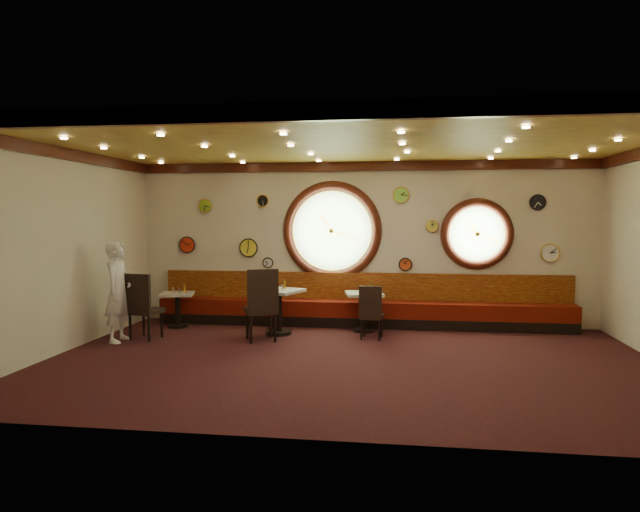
# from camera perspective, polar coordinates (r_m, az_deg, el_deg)

# --- Properties ---
(floor) EXTENTS (9.00, 6.00, 0.00)m
(floor) POSITION_cam_1_polar(r_m,az_deg,el_deg) (8.56, 2.87, -10.48)
(floor) COLOR black
(floor) RESTS_ON ground
(ceiling) EXTENTS (9.00, 6.00, 0.02)m
(ceiling) POSITION_cam_1_polar(r_m,az_deg,el_deg) (8.36, 2.95, 11.28)
(ceiling) COLOR gold
(ceiling) RESTS_ON wall_back
(wall_back) EXTENTS (9.00, 0.02, 3.20)m
(wall_back) POSITION_cam_1_polar(r_m,az_deg,el_deg) (11.30, 4.24, 1.25)
(wall_back) COLOR beige
(wall_back) RESTS_ON floor
(wall_front) EXTENTS (9.00, 0.02, 3.20)m
(wall_front) POSITION_cam_1_polar(r_m,az_deg,el_deg) (5.34, 0.09, -1.80)
(wall_front) COLOR beige
(wall_front) RESTS_ON floor
(wall_left) EXTENTS (0.02, 6.00, 3.20)m
(wall_left) POSITION_cam_1_polar(r_m,az_deg,el_deg) (9.79, -24.35, 0.48)
(wall_left) COLOR beige
(wall_left) RESTS_ON floor
(molding_back) EXTENTS (9.00, 0.10, 0.18)m
(molding_back) POSITION_cam_1_polar(r_m,az_deg,el_deg) (11.27, 4.26, 8.93)
(molding_back) COLOR #3A130A
(molding_back) RESTS_ON wall_back
(molding_front) EXTENTS (9.00, 0.10, 0.18)m
(molding_front) POSITION_cam_1_polar(r_m,az_deg,el_deg) (5.45, 0.17, 14.27)
(molding_front) COLOR #3A130A
(molding_front) RESTS_ON wall_back
(molding_left) EXTENTS (0.10, 6.00, 0.18)m
(molding_left) POSITION_cam_1_polar(r_m,az_deg,el_deg) (9.79, -24.36, 9.33)
(molding_left) COLOR #3A130A
(molding_left) RESTS_ON wall_back
(banquette_base) EXTENTS (8.00, 0.55, 0.20)m
(banquette_base) POSITION_cam_1_polar(r_m,az_deg,el_deg) (11.19, 4.11, -6.51)
(banquette_base) COLOR black
(banquette_base) RESTS_ON floor
(banquette_seat) EXTENTS (8.00, 0.55, 0.30)m
(banquette_seat) POSITION_cam_1_polar(r_m,az_deg,el_deg) (11.15, 4.11, -5.25)
(banquette_seat) COLOR #570F07
(banquette_seat) RESTS_ON banquette_base
(banquette_back) EXTENTS (8.00, 0.10, 0.55)m
(banquette_back) POSITION_cam_1_polar(r_m,az_deg,el_deg) (11.31, 4.20, -3.07)
(banquette_back) COLOR #650E08
(banquette_back) RESTS_ON wall_back
(porthole_left_glass) EXTENTS (1.66, 0.02, 1.66)m
(porthole_left_glass) POSITION_cam_1_polar(r_m,az_deg,el_deg) (11.34, 1.21, 2.54)
(porthole_left_glass) COLOR #9ACD7B
(porthole_left_glass) RESTS_ON wall_back
(porthole_left_frame) EXTENTS (1.98, 0.18, 1.98)m
(porthole_left_frame) POSITION_cam_1_polar(r_m,az_deg,el_deg) (11.32, 1.21, 2.53)
(porthole_left_frame) COLOR #3A130A
(porthole_left_frame) RESTS_ON wall_back
(porthole_left_ring) EXTENTS (1.61, 0.03, 1.61)m
(porthole_left_ring) POSITION_cam_1_polar(r_m,az_deg,el_deg) (11.29, 1.19, 2.53)
(porthole_left_ring) COLOR gold
(porthole_left_ring) RESTS_ON wall_back
(porthole_right_glass) EXTENTS (1.10, 0.02, 1.10)m
(porthole_right_glass) POSITION_cam_1_polar(r_m,az_deg,el_deg) (11.36, 15.40, 2.14)
(porthole_right_glass) COLOR #9ACD7B
(porthole_right_glass) RESTS_ON wall_back
(porthole_right_frame) EXTENTS (1.38, 0.18, 1.38)m
(porthole_right_frame) POSITION_cam_1_polar(r_m,az_deg,el_deg) (11.34, 15.41, 2.14)
(porthole_right_frame) COLOR #3A130A
(porthole_right_frame) RESTS_ON wall_back
(porthole_right_ring) EXTENTS (1.09, 0.03, 1.09)m
(porthole_right_ring) POSITION_cam_1_polar(r_m,az_deg,el_deg) (11.31, 15.43, 2.14)
(porthole_right_ring) COLOR gold
(porthole_right_ring) RESTS_ON wall_back
(wall_clock_0) EXTENTS (0.28, 0.03, 0.28)m
(wall_clock_0) POSITION_cam_1_polar(r_m,az_deg,el_deg) (11.51, 20.93, 5.03)
(wall_clock_0) COLOR black
(wall_clock_0) RESTS_ON wall_back
(wall_clock_1) EXTENTS (0.20, 0.03, 0.20)m
(wall_clock_1) POSITION_cam_1_polar(r_m,az_deg,el_deg) (11.56, -5.22, -0.68)
(wall_clock_1) COLOR silver
(wall_clock_1) RESTS_ON wall_back
(wall_clock_2) EXTENTS (0.30, 0.03, 0.30)m
(wall_clock_2) POSITION_cam_1_polar(r_m,az_deg,el_deg) (11.23, 8.10, 6.06)
(wall_clock_2) COLOR #8DDF45
(wall_clock_2) RESTS_ON wall_back
(wall_clock_3) EXTENTS (0.22, 0.03, 0.22)m
(wall_clock_3) POSITION_cam_1_polar(r_m,az_deg,el_deg) (11.24, 11.13, 2.96)
(wall_clock_3) COLOR #CFCB45
(wall_clock_3) RESTS_ON wall_back
(wall_clock_4) EXTENTS (0.24, 0.03, 0.24)m
(wall_clock_4) POSITION_cam_1_polar(r_m,az_deg,el_deg) (11.55, -5.75, 5.52)
(wall_clock_4) COLOR black
(wall_clock_4) RESTS_ON wall_back
(wall_clock_5) EXTENTS (0.32, 0.03, 0.32)m
(wall_clock_5) POSITION_cam_1_polar(r_m,az_deg,el_deg) (12.04, -13.14, 1.09)
(wall_clock_5) COLOR red
(wall_clock_5) RESTS_ON wall_back
(wall_clock_6) EXTENTS (0.34, 0.03, 0.34)m
(wall_clock_6) POSITION_cam_1_polar(r_m,az_deg,el_deg) (11.59, 22.02, 0.30)
(wall_clock_6) COLOR white
(wall_clock_6) RESTS_ON wall_back
(wall_clock_7) EXTENTS (0.36, 0.03, 0.36)m
(wall_clock_7) POSITION_cam_1_polar(r_m,az_deg,el_deg) (11.64, -7.15, 0.82)
(wall_clock_7) COLOR yellow
(wall_clock_7) RESTS_ON wall_back
(wall_clock_8) EXTENTS (0.26, 0.03, 0.26)m
(wall_clock_8) POSITION_cam_1_polar(r_m,az_deg,el_deg) (11.89, -11.40, 4.94)
(wall_clock_8) COLOR #76AD22
(wall_clock_8) RESTS_ON wall_back
(wall_clock_9) EXTENTS (0.24, 0.03, 0.24)m
(wall_clock_9) POSITION_cam_1_polar(r_m,az_deg,el_deg) (11.26, 8.54, -0.83)
(wall_clock_9) COLOR #C64117
(wall_clock_9) RESTS_ON wall_back
(table_a) EXTENTS (0.73, 0.73, 0.67)m
(table_a) POSITION_cam_1_polar(r_m,az_deg,el_deg) (11.36, -14.07, -4.83)
(table_a) COLOR black
(table_a) RESTS_ON floor
(table_b) EXTENTS (0.95, 0.95, 0.82)m
(table_b) POSITION_cam_1_polar(r_m,az_deg,el_deg) (10.38, -4.17, -5.01)
(table_b) COLOR black
(table_b) RESTS_ON floor
(table_c) EXTENTS (0.78, 0.78, 0.73)m
(table_c) POSITION_cam_1_polar(r_m,az_deg,el_deg) (10.64, 4.44, -5.10)
(table_c) COLOR black
(table_c) RESTS_ON floor
(chair_a) EXTENTS (0.57, 0.57, 0.71)m
(chair_a) POSITION_cam_1_polar(r_m,az_deg,el_deg) (10.34, -17.38, -4.41)
(chair_a) COLOR black
(chair_a) RESTS_ON floor
(chair_b) EXTENTS (0.69, 0.69, 0.77)m
(chair_b) POSITION_cam_1_polar(r_m,az_deg,el_deg) (9.75, -5.84, -4.42)
(chair_b) COLOR black
(chair_b) RESTS_ON floor
(chair_c) EXTENTS (0.43, 0.43, 0.58)m
(chair_c) POSITION_cam_1_polar(r_m,az_deg,el_deg) (9.93, 5.13, -5.29)
(chair_c) COLOR black
(chair_c) RESTS_ON floor
(condiment_a_salt) EXTENTS (0.04, 0.04, 0.10)m
(condiment_a_salt) POSITION_cam_1_polar(r_m,az_deg,el_deg) (11.38, -14.45, -3.30)
(condiment_a_salt) COLOR silver
(condiment_a_salt) RESTS_ON table_a
(condiment_b_salt) EXTENTS (0.04, 0.04, 0.11)m
(condiment_b_salt) POSITION_cam_1_polar(r_m,az_deg,el_deg) (10.39, -4.56, -3.01)
(condiment_b_salt) COLOR silver
(condiment_b_salt) RESTS_ON table_b
(condiment_c_salt) EXTENTS (0.04, 0.04, 0.11)m
(condiment_c_salt) POSITION_cam_1_polar(r_m,az_deg,el_deg) (10.64, 4.27, -3.34)
(condiment_c_salt) COLOR silver
(condiment_c_salt) RESTS_ON table_c
(condiment_a_pepper) EXTENTS (0.04, 0.04, 0.10)m
(condiment_a_pepper) POSITION_cam_1_polar(r_m,az_deg,el_deg) (11.29, -13.88, -3.36)
(condiment_a_pepper) COLOR silver
(condiment_a_pepper) RESTS_ON table_a
(condiment_b_pepper) EXTENTS (0.04, 0.04, 0.10)m
(condiment_b_pepper) POSITION_cam_1_polar(r_m,az_deg,el_deg) (10.25, -3.81, -3.13)
(condiment_b_pepper) COLOR silver
(condiment_b_pepper) RESTS_ON table_b
(condiment_c_pepper) EXTENTS (0.03, 0.03, 0.09)m
(condiment_c_pepper) POSITION_cam_1_polar(r_m,az_deg,el_deg) (10.57, 4.59, -3.43)
(condiment_c_pepper) COLOR silver
(condiment_c_pepper) RESTS_ON table_c
(condiment_a_bottle) EXTENTS (0.05, 0.05, 0.16)m
(condiment_a_bottle) POSITION_cam_1_polar(r_m,az_deg,el_deg) (11.33, -13.37, -3.17)
(condiment_a_bottle) COLOR gold
(condiment_a_bottle) RESTS_ON table_a
(condiment_b_bottle) EXTENTS (0.04, 0.04, 0.14)m
(condiment_b_bottle) POSITION_cam_1_polar(r_m,az_deg,el_deg) (10.43, -3.58, -2.89)
(condiment_b_bottle) COLOR gold
(condiment_b_bottle) RESTS_ON table_b
(condiment_c_bottle) EXTENTS (0.05, 0.05, 0.16)m
(condiment_c_bottle) POSITION_cam_1_polar(r_m,az_deg,el_deg) (10.70, 5.15, -3.15)
(condiment_c_bottle) COLOR yellow
(condiment_c_bottle) RESTS_ON table_c
(waiter) EXTENTS (0.41, 0.63, 1.72)m
(waiter) POSITION_cam_1_polar(r_m,az_deg,el_deg) (10.29, -19.51, -3.36)
(waiter) COLOR white
(waiter) RESTS_ON floor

